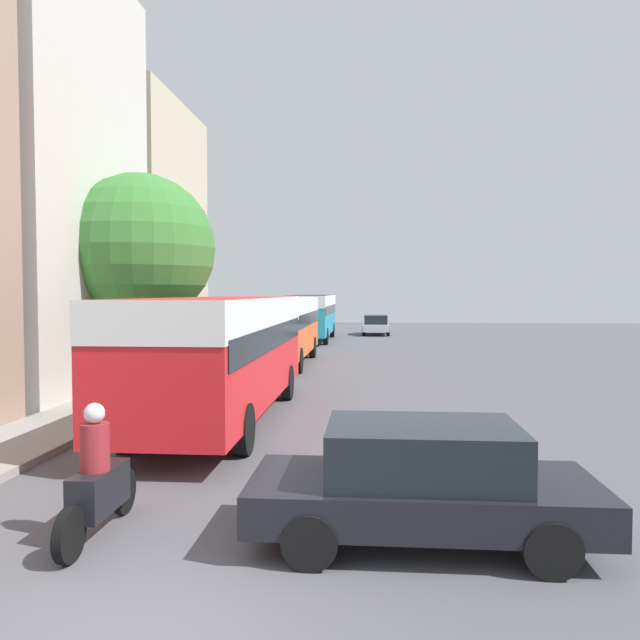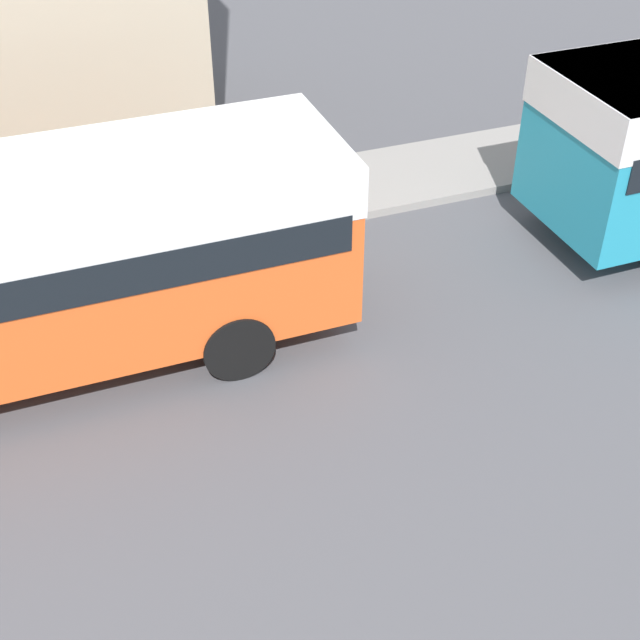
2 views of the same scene
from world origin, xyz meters
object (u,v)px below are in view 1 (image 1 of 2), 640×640
(motorcycle_behind_lead, at_px, (98,484))
(car_crossing, at_px, (376,324))
(bus_following, at_px, (280,321))
(pedestrian_near_curb, at_px, (275,320))
(bus_lead, at_px, (222,341))
(car_far_curb, at_px, (423,481))
(bus_third_in_line, at_px, (311,311))

(motorcycle_behind_lead, relative_size, car_crossing, 0.51)
(car_crossing, bearing_deg, bus_following, -102.34)
(motorcycle_behind_lead, distance_m, pedestrian_near_curb, 40.28)
(bus_lead, xyz_separation_m, car_far_curb, (4.24, -7.05, -1.17))
(pedestrian_near_curb, bearing_deg, bus_lead, -83.44)
(bus_lead, relative_size, car_far_curb, 2.37)
(pedestrian_near_curb, bearing_deg, bus_third_in_line, -64.61)
(motorcycle_behind_lead, height_order, pedestrian_near_curb, pedestrian_near_curb)
(motorcycle_behind_lead, bearing_deg, bus_third_in_line, 90.75)
(car_crossing, xyz_separation_m, car_far_curb, (0.30, -38.46, 0.01))
(pedestrian_near_curb, bearing_deg, car_far_curb, -78.64)
(bus_lead, height_order, motorcycle_behind_lead, bus_lead)
(bus_lead, relative_size, car_crossing, 2.28)
(bus_lead, bearing_deg, motorcycle_behind_lead, -88.90)
(bus_following, height_order, car_far_curb, bus_following)
(bus_third_in_line, bearing_deg, car_crossing, 54.37)
(car_crossing, relative_size, pedestrian_near_curb, 2.67)
(bus_third_in_line, bearing_deg, bus_lead, -89.35)
(bus_third_in_line, bearing_deg, bus_following, -90.16)
(bus_following, bearing_deg, motorcycle_behind_lead, -88.61)
(car_far_curb, relative_size, pedestrian_near_curb, 2.58)
(bus_following, bearing_deg, car_far_curb, -76.48)
(bus_lead, distance_m, bus_following, 11.94)
(bus_lead, distance_m, pedestrian_near_curb, 33.12)
(car_crossing, distance_m, car_far_curb, 38.46)
(bus_following, height_order, car_crossing, bus_following)
(bus_lead, relative_size, bus_third_in_line, 0.99)
(bus_third_in_line, height_order, car_far_curb, bus_third_in_line)
(motorcycle_behind_lead, xyz_separation_m, car_far_curb, (4.10, 0.16, 0.09))
(bus_lead, relative_size, motorcycle_behind_lead, 4.51)
(bus_lead, height_order, bus_following, bus_lead)
(car_far_curb, bearing_deg, bus_third_in_line, 7.91)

